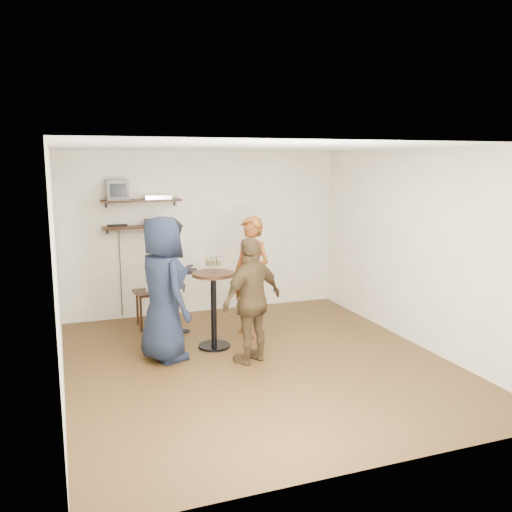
{
  "coord_description": "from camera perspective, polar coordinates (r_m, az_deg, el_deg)",
  "views": [
    {
      "loc": [
        -2.19,
        -5.94,
        2.46
      ],
      "look_at": [
        0.12,
        0.4,
        1.26
      ],
      "focal_mm": 38.0,
      "sensor_mm": 36.0,
      "label": 1
    }
  ],
  "objects": [
    {
      "name": "room",
      "position": [
        6.44,
        0.19,
        -0.28
      ],
      "size": [
        4.58,
        5.08,
        2.68
      ],
      "color": "#3F2814",
      "rests_on": "ground"
    },
    {
      "name": "shelf_upper",
      "position": [
        8.42,
        -11.94,
        5.73
      ],
      "size": [
        1.2,
        0.25,
        0.04
      ],
      "primitive_type": "cube",
      "color": "black",
      "rests_on": "room"
    },
    {
      "name": "shelf_lower",
      "position": [
        8.46,
        -11.84,
        3.03
      ],
      "size": [
        1.2,
        0.25,
        0.04
      ],
      "primitive_type": "cube",
      "color": "black",
      "rests_on": "room"
    },
    {
      "name": "crt_monitor",
      "position": [
        8.37,
        -14.41,
        6.76
      ],
      "size": [
        0.32,
        0.3,
        0.3
      ],
      "primitive_type": "cube",
      "color": "#59595B",
      "rests_on": "shelf_upper"
    },
    {
      "name": "dvd_deck",
      "position": [
        8.45,
        -10.33,
        6.12
      ],
      "size": [
        0.4,
        0.24,
        0.06
      ],
      "primitive_type": "cube",
      "color": "silver",
      "rests_on": "shelf_upper"
    },
    {
      "name": "radio",
      "position": [
        8.47,
        -10.92,
        3.53
      ],
      "size": [
        0.22,
        0.1,
        0.1
      ],
      "primitive_type": "cube",
      "color": "black",
      "rests_on": "shelf_lower"
    },
    {
      "name": "power_strip",
      "position": [
        8.46,
        -14.41,
        3.15
      ],
      "size": [
        0.3,
        0.05,
        0.03
      ],
      "primitive_type": "cube",
      "color": "black",
      "rests_on": "shelf_lower"
    },
    {
      "name": "side_table",
      "position": [
        8.18,
        -10.98,
        -4.24
      ],
      "size": [
        0.51,
        0.51,
        0.55
      ],
      "rotation": [
        0.0,
        0.0,
        0.11
      ],
      "color": "black",
      "rests_on": "room"
    },
    {
      "name": "vase_lilies",
      "position": [
        8.08,
        -11.08,
        -1.32
      ],
      "size": [
        0.2,
        0.21,
        1.06
      ],
      "rotation": [
        0.0,
        0.0,
        0.11
      ],
      "color": "silver",
      "rests_on": "side_table"
    },
    {
      "name": "drinks_table",
      "position": [
        7.15,
        -4.49,
        -4.6
      ],
      "size": [
        0.55,
        0.55,
        1.01
      ],
      "color": "black",
      "rests_on": "room"
    },
    {
      "name": "wine_glass_fl",
      "position": [
        6.99,
        -5.0,
        -0.61
      ],
      "size": [
        0.07,
        0.07,
        0.22
      ],
      "color": "silver",
      "rests_on": "drinks_table"
    },
    {
      "name": "wine_glass_fr",
      "position": [
        7.02,
        -3.96,
        -0.62
      ],
      "size": [
        0.07,
        0.07,
        0.21
      ],
      "color": "silver",
      "rests_on": "drinks_table"
    },
    {
      "name": "wine_glass_bl",
      "position": [
        7.09,
        -4.99,
        -0.66
      ],
      "size": [
        0.06,
        0.06,
        0.19
      ],
      "color": "silver",
      "rests_on": "drinks_table"
    },
    {
      "name": "wine_glass_br",
      "position": [
        7.07,
        -4.35,
        -0.66
      ],
      "size": [
        0.06,
        0.06,
        0.19
      ],
      "color": "silver",
      "rests_on": "drinks_table"
    },
    {
      "name": "person_plaid",
      "position": [
        7.6,
        -0.5,
        -2.16
      ],
      "size": [
        0.64,
        0.73,
        1.69
      ],
      "primitive_type": "imported",
      "rotation": [
        0.0,
        0.0,
        -1.09
      ],
      "color": "red",
      "rests_on": "room"
    },
    {
      "name": "person_dark",
      "position": [
        7.6,
        -8.61,
        -2.35
      ],
      "size": [
        1.03,
        0.97,
        1.67
      ],
      "primitive_type": "imported",
      "rotation": [
        0.0,
        0.0,
        0.57
      ],
      "color": "black",
      "rests_on": "room"
    },
    {
      "name": "person_navy",
      "position": [
        6.74,
        -9.77,
        -3.45
      ],
      "size": [
        0.8,
        1.0,
        1.8
      ],
      "primitive_type": "imported",
      "rotation": [
        0.0,
        0.0,
        1.86
      ],
      "color": "black",
      "rests_on": "room"
    },
    {
      "name": "person_brown",
      "position": [
        6.59,
        -0.4,
        -4.68
      ],
      "size": [
        0.99,
        0.72,
        1.56
      ],
      "primitive_type": "imported",
      "rotation": [
        0.0,
        0.0,
        3.57
      ],
      "color": "#44321D",
      "rests_on": "room"
    }
  ]
}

